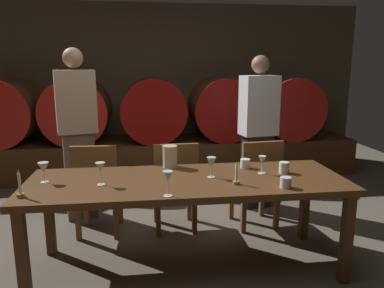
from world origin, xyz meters
name	(u,v)px	position (x,y,z in m)	size (l,w,h in m)	color
ground_plane	(162,266)	(0.00, 0.00, 0.00)	(8.35, 8.35, 0.00)	brown
back_wall	(150,87)	(0.00, 3.15, 1.23)	(6.42, 0.24, 2.45)	brown
barrel_shelf	(153,157)	(0.00, 2.60, 0.25)	(5.78, 0.90, 0.51)	#4C2D16
wine_barrel_far_left	(6,112)	(-1.96, 2.60, 0.95)	(0.88, 0.89, 0.88)	brown
wine_barrel_left	(78,110)	(-1.02, 2.60, 0.95)	(0.88, 0.89, 0.88)	#513319
wine_barrel_center	(153,109)	(0.02, 2.60, 0.95)	(0.88, 0.89, 0.88)	brown
wine_barrel_right	(221,108)	(1.01, 2.60, 0.95)	(0.88, 0.89, 0.88)	brown
wine_barrel_far_right	(285,107)	(1.98, 2.60, 0.95)	(0.88, 0.89, 0.88)	brown
dining_table	(187,187)	(0.20, -0.03, 0.66)	(2.39, 0.84, 0.73)	#4C2D16
chair_left	(97,185)	(-0.55, 0.64, 0.49)	(0.42, 0.42, 0.88)	brown
chair_center	(175,182)	(0.16, 0.63, 0.49)	(0.41, 0.41, 0.88)	brown
chair_right	(257,179)	(0.96, 0.62, 0.49)	(0.44, 0.44, 0.88)	brown
guest_left	(78,134)	(-0.78, 1.10, 0.89)	(0.43, 0.33, 1.73)	brown
guest_right	(258,132)	(1.12, 1.17, 0.85)	(0.41, 0.30, 1.67)	black
candle_left	(20,190)	(-0.92, -0.29, 0.78)	(0.05, 0.05, 0.19)	olive
candle_right	(236,178)	(0.54, -0.20, 0.77)	(0.05, 0.05, 0.17)	olive
pitcher	(170,156)	(0.10, 0.32, 0.82)	(0.12, 0.12, 0.18)	beige
wine_glass_far_left	(43,168)	(-0.85, 0.02, 0.84)	(0.08, 0.08, 0.15)	white
wine_glass_left	(100,168)	(-0.43, -0.09, 0.85)	(0.07, 0.07, 0.17)	silver
wine_glass_center	(168,178)	(0.03, -0.39, 0.85)	(0.07, 0.07, 0.17)	silver
wine_glass_right	(211,163)	(0.39, -0.02, 0.84)	(0.07, 0.07, 0.16)	silver
wine_glass_far_right	(262,161)	(0.80, 0.03, 0.83)	(0.06, 0.06, 0.14)	white
cup_left	(245,163)	(0.71, 0.21, 0.77)	(0.08, 0.08, 0.08)	white
cup_center	(286,182)	(0.86, -0.32, 0.77)	(0.08, 0.08, 0.08)	silver
cup_right	(284,167)	(0.98, 0.03, 0.77)	(0.08, 0.08, 0.09)	white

